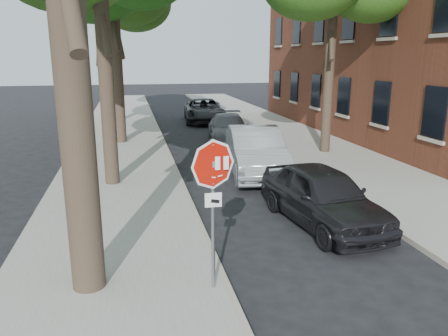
# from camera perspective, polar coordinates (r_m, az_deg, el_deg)

# --- Properties ---
(ground) EXTENTS (120.00, 120.00, 0.00)m
(ground) POSITION_cam_1_polar(r_m,az_deg,el_deg) (8.04, 3.70, -15.45)
(ground) COLOR black
(ground) RESTS_ON ground
(sidewalk_left) EXTENTS (4.00, 55.00, 0.12)m
(sidewalk_left) POSITION_cam_1_polar(r_m,az_deg,el_deg) (19.12, -13.58, 2.08)
(sidewalk_left) COLOR gray
(sidewalk_left) RESTS_ON ground
(sidewalk_right) EXTENTS (4.00, 55.00, 0.12)m
(sidewalk_right) POSITION_cam_1_polar(r_m,az_deg,el_deg) (20.70, 10.66, 3.16)
(sidewalk_right) COLOR gray
(sidewalk_right) RESTS_ON ground
(curb_left) EXTENTS (0.12, 55.00, 0.13)m
(curb_left) POSITION_cam_1_polar(r_m,az_deg,el_deg) (19.17, -7.44, 2.42)
(curb_left) COLOR #9E9384
(curb_left) RESTS_ON ground
(curb_right) EXTENTS (0.12, 55.00, 0.13)m
(curb_right) POSITION_cam_1_polar(r_m,az_deg,el_deg) (20.00, 5.23, 2.98)
(curb_right) COLOR #9E9384
(curb_right) RESTS_ON ground
(stop_sign) EXTENTS (0.76, 0.34, 2.61)m
(stop_sign) POSITION_cam_1_polar(r_m,az_deg,el_deg) (7.09, -1.44, -2.41)
(stop_sign) COLOR gray
(stop_sign) RESTS_ON sidewalk_left
(car_a) EXTENTS (2.20, 4.40, 1.44)m
(car_a) POSITION_cam_1_polar(r_m,az_deg,el_deg) (10.85, 12.75, -3.57)
(car_a) COLOR black
(car_a) RESTS_ON ground
(car_b) EXTENTS (2.35, 5.09, 1.62)m
(car_b) POSITION_cam_1_polar(r_m,az_deg,el_deg) (15.14, 4.14, 2.18)
(car_b) COLOR #A6AAAE
(car_b) RESTS_ON ground
(car_c) EXTENTS (2.46, 4.78, 1.33)m
(car_c) POSITION_cam_1_polar(r_m,az_deg,el_deg) (20.80, 0.61, 5.15)
(car_c) COLOR #525157
(car_c) RESTS_ON ground
(car_d) EXTENTS (2.85, 5.36, 1.43)m
(car_d) POSITION_cam_1_polar(r_m,az_deg,el_deg) (27.49, -2.61, 7.51)
(car_d) COLOR black
(car_d) RESTS_ON ground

